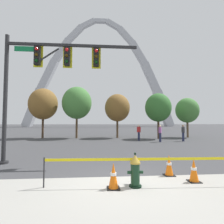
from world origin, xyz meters
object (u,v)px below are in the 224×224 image
traffic_signal_gantry (44,72)px  pedestrian_walking_left (160,133)px  fire_hydrant (135,171)px  pedestrian_standing_center (183,133)px  monument_arch (100,77)px  pedestrian_walking_right (139,132)px  traffic_cone_mid_sidewalk (194,170)px  traffic_cone_by_hydrant (113,176)px  traffic_cone_curb_edge (169,165)px

traffic_signal_gantry → pedestrian_walking_left: 11.85m
fire_hydrant → pedestrian_standing_center: size_ratio=0.62×
traffic_signal_gantry → monument_arch: 61.88m
fire_hydrant → pedestrian_walking_right: size_ratio=0.62×
traffic_cone_mid_sidewalk → traffic_signal_gantry: 7.47m
pedestrian_walking_left → traffic_cone_by_hydrant: bearing=-115.8°
fire_hydrant → pedestrian_walking_left: pedestrian_walking_left is taller
pedestrian_walking_left → pedestrian_walking_right: (-1.70, 1.42, 0.00)m
fire_hydrant → pedestrian_standing_center: pedestrian_standing_center is taller
traffic_cone_mid_sidewalk → pedestrian_standing_center: 12.26m
pedestrian_walking_left → pedestrian_standing_center: (2.44, 0.40, 0.00)m
fire_hydrant → pedestrian_walking_left: bearing=66.8°
traffic_cone_by_hydrant → monument_arch: 66.10m
fire_hydrant → monument_arch: bearing=90.3°
pedestrian_walking_right → traffic_cone_by_hydrant: bearing=-106.3°
pedestrian_standing_center → monument_arch: bearing=98.2°
traffic_cone_curb_edge → pedestrian_walking_right: pedestrian_walking_right is taller
traffic_cone_mid_sidewalk → pedestrian_walking_right: (1.06, 12.12, 0.46)m
traffic_cone_mid_sidewalk → monument_arch: monument_arch is taller
traffic_cone_mid_sidewalk → pedestrian_standing_center: bearing=64.9°
pedestrian_walking_right → monument_arch: bearing=93.8°
fire_hydrant → traffic_cone_by_hydrant: 0.66m
fire_hydrant → traffic_cone_by_hydrant: size_ratio=1.36×
traffic_cone_by_hydrant → traffic_signal_gantry: size_ratio=0.11×
fire_hydrant → traffic_cone_curb_edge: fire_hydrant is taller
traffic_cone_mid_sidewalk → pedestrian_standing_center: size_ratio=0.46×
pedestrian_walking_left → pedestrian_standing_center: 2.47m
traffic_cone_mid_sidewalk → traffic_signal_gantry: size_ratio=0.11×
traffic_signal_gantry → pedestrian_walking_right: 11.78m
traffic_signal_gantry → pedestrian_walking_right: size_ratio=4.04×
traffic_cone_by_hydrant → monument_arch: (0.31, 63.33, 18.95)m
fire_hydrant → pedestrian_walking_right: (3.00, 12.38, 0.35)m
traffic_cone_by_hydrant → traffic_signal_gantry: 5.99m
fire_hydrant → pedestrian_walking_right: bearing=76.4°
monument_arch → pedestrian_walking_right: monument_arch is taller
fire_hydrant → traffic_cone_curb_edge: 1.72m
traffic_signal_gantry → pedestrian_walking_left: bearing=42.6°
monument_arch → pedestrian_walking_left: (5.04, -52.26, -18.49)m
traffic_cone_curb_edge → pedestrian_standing_center: 11.88m
monument_arch → traffic_cone_by_hydrant: bearing=-90.3°
monument_arch → fire_hydrant: bearing=-89.7°
traffic_cone_by_hydrant → traffic_cone_mid_sidewalk: bearing=8.0°
traffic_cone_by_hydrant → traffic_cone_mid_sidewalk: (2.59, 0.37, 0.00)m
fire_hydrant → pedestrian_walking_left: 11.94m
traffic_cone_mid_sidewalk → pedestrian_walking_left: 11.06m
traffic_cone_mid_sidewalk → traffic_cone_curb_edge: bearing=126.9°
monument_arch → pedestrian_walking_left: 55.66m
traffic_cone_mid_sidewalk → traffic_cone_curb_edge: same height
fire_hydrant → pedestrian_standing_center: 13.43m
pedestrian_walking_right → traffic_cone_curb_edge: bearing=-97.9°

